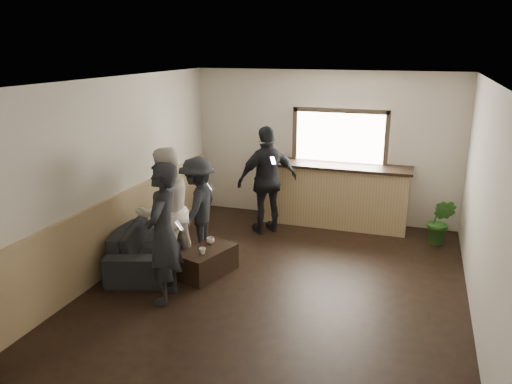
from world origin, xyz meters
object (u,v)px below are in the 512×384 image
(bar_counter, at_px, (335,191))
(cup_b, at_px, (202,251))
(person_a, at_px, (163,233))
(person_b, at_px, (165,211))
(person_d, at_px, (268,180))
(sofa, at_px, (150,240))
(coffee_table, at_px, (207,262))
(person_c, at_px, (198,206))
(potted_plant, at_px, (441,222))
(cup_a, at_px, (210,241))

(bar_counter, bearing_deg, cup_b, -115.42)
(person_a, xyz_separation_m, person_b, (-0.41, 0.81, 0.00))
(person_b, distance_m, person_d, 2.21)
(bar_counter, bearing_deg, sofa, -134.53)
(bar_counter, xyz_separation_m, coffee_table, (-1.38, -2.71, -0.45))
(person_c, bearing_deg, person_a, 5.78)
(coffee_table, bearing_deg, sofa, 168.47)
(sofa, distance_m, potted_plant, 4.77)
(cup_b, bearing_deg, sofa, 160.01)
(person_c, bearing_deg, bar_counter, 135.67)
(person_d, bearing_deg, sofa, 9.46)
(sofa, relative_size, person_b, 1.18)
(coffee_table, bearing_deg, bar_counter, 63.01)
(sofa, xyz_separation_m, potted_plant, (4.30, 2.07, 0.08))
(coffee_table, distance_m, person_d, 2.11)
(potted_plant, relative_size, person_d, 0.42)
(cup_a, distance_m, person_a, 1.20)
(sofa, height_order, person_d, person_d)
(sofa, distance_m, person_b, 0.80)
(person_d, bearing_deg, potted_plant, 144.80)
(coffee_table, bearing_deg, potted_plant, 35.26)
(sofa, relative_size, cup_a, 18.69)
(cup_b, height_order, person_a, person_a)
(person_b, bearing_deg, cup_a, 141.44)
(person_b, height_order, person_d, person_d)
(potted_plant, height_order, person_b, person_b)
(cup_a, bearing_deg, coffee_table, -80.16)
(sofa, xyz_separation_m, person_a, (0.86, -1.08, 0.61))
(bar_counter, bearing_deg, cup_a, -119.61)
(coffee_table, relative_size, person_c, 0.56)
(cup_a, bearing_deg, bar_counter, 60.39)
(person_a, bearing_deg, person_d, 161.39)
(sofa, relative_size, person_d, 1.15)
(person_b, bearing_deg, sofa, -94.44)
(bar_counter, bearing_deg, person_b, -125.91)
(person_b, bearing_deg, person_d, -178.33)
(bar_counter, height_order, coffee_table, bar_counter)
(sofa, xyz_separation_m, coffee_table, (1.07, -0.22, -0.12))
(cup_a, relative_size, cup_b, 1.25)
(bar_counter, xyz_separation_m, person_d, (-1.07, -0.76, 0.31))
(coffee_table, distance_m, person_a, 1.15)
(coffee_table, bearing_deg, person_a, -103.64)
(sofa, bearing_deg, bar_counter, -62.42)
(cup_b, bearing_deg, person_d, 81.86)
(cup_a, bearing_deg, person_c, 131.80)
(sofa, height_order, cup_b, sofa)
(person_a, bearing_deg, cup_a, 162.86)
(cup_b, xyz_separation_m, person_b, (-0.63, 0.12, 0.49))
(cup_b, height_order, person_d, person_d)
(sofa, relative_size, potted_plant, 2.71)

